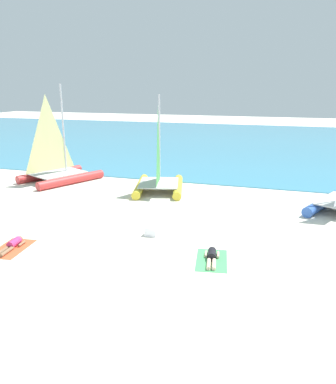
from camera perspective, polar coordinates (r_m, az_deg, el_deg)
name	(u,v)px	position (r m, az deg, el deg)	size (l,w,h in m)	color
ground_plane	(191,192)	(22.92, 3.46, 0.03)	(120.00, 120.00, 0.00)	silver
ocean_water	(239,142)	(44.18, 10.52, 7.31)	(120.00, 40.00, 0.05)	teal
sailboat_yellow	(159,177)	(22.84, -1.35, 2.17)	(3.75, 4.87, 5.63)	yellow
sailboat_red	(58,167)	(26.23, -15.97, 3.52)	(4.76, 5.61, 6.23)	#CC3838
towel_left	(12,248)	(16.23, -22.13, -7.74)	(1.10, 1.90, 0.01)	#EA5933
sunbather_left	(12,245)	(16.24, -22.05, -7.25)	(0.60, 1.57, 0.30)	#D83372
towel_right	(212,260)	(14.19, 6.47, -10.00)	(1.10, 1.90, 0.01)	#4CB266
sunbather_right	(212,256)	(14.20, 6.50, -9.43)	(0.66, 1.57, 0.30)	black
cooler_box	(151,232)	(16.24, -2.50, -5.88)	(0.50, 0.36, 0.36)	white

